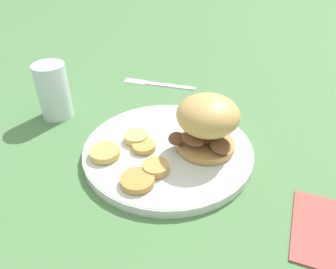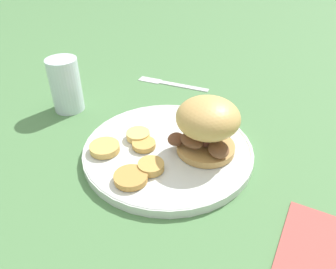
{
  "view_description": "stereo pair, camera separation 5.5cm",
  "coord_description": "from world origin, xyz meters",
  "views": [
    {
      "loc": [
        0.06,
        0.45,
        0.36
      ],
      "look_at": [
        0.0,
        0.0,
        0.04
      ],
      "focal_mm": 35.0,
      "sensor_mm": 36.0,
      "label": 1
    },
    {
      "loc": [
        0.01,
        0.45,
        0.36
      ],
      "look_at": [
        0.0,
        0.0,
        0.04
      ],
      "focal_mm": 35.0,
      "sensor_mm": 36.0,
      "label": 2
    }
  ],
  "objects": [
    {
      "name": "napkin",
      "position": [
        -0.18,
        0.2,
        0.0
      ],
      "size": [
        0.14,
        0.15,
        0.01
      ],
      "primitive_type": "cube",
      "rotation": [
        0.0,
        0.0,
        4.21
      ],
      "color": "#B24C47",
      "rests_on": "ground_plane"
    },
    {
      "name": "ground_plane",
      "position": [
        0.0,
        0.0,
        0.0
      ],
      "size": [
        4.0,
        4.0,
        0.0
      ],
      "primitive_type": "plane",
      "color": "#4C7A47"
    },
    {
      "name": "fork",
      "position": [
        -0.01,
        -0.27,
        0.0
      ],
      "size": [
        0.17,
        0.09,
        0.0
      ],
      "color": "silver",
      "rests_on": "ground_plane"
    },
    {
      "name": "potato_round_3",
      "position": [
        0.11,
        0.01,
        0.02
      ],
      "size": [
        0.05,
        0.05,
        0.01
      ],
      "primitive_type": "cylinder",
      "color": "tan",
      "rests_on": "dinner_plate"
    },
    {
      "name": "potato_round_2",
      "position": [
        0.06,
        0.08,
        0.02
      ],
      "size": [
        0.05,
        0.05,
        0.01
      ],
      "primitive_type": "cylinder",
      "color": "#BC8942",
      "rests_on": "dinner_plate"
    },
    {
      "name": "potato_round_4",
      "position": [
        0.05,
        -0.03,
        0.02
      ],
      "size": [
        0.04,
        0.04,
        0.01
      ],
      "primitive_type": "cylinder",
      "color": "#DBB766",
      "rests_on": "dinner_plate"
    },
    {
      "name": "sandwich",
      "position": [
        -0.06,
        0.01,
        0.07
      ],
      "size": [
        0.12,
        0.1,
        0.1
      ],
      "color": "tan",
      "rests_on": "dinner_plate"
    },
    {
      "name": "drinking_glass",
      "position": [
        0.21,
        -0.16,
        0.06
      ],
      "size": [
        0.06,
        0.06,
        0.11
      ],
      "color": "silver",
      "rests_on": "ground_plane"
    },
    {
      "name": "potato_round_0",
      "position": [
        0.04,
        -0.0,
        0.02
      ],
      "size": [
        0.04,
        0.04,
        0.01
      ],
      "primitive_type": "cylinder",
      "color": "tan",
      "rests_on": "dinner_plate"
    },
    {
      "name": "potato_round_1",
      "position": [
        0.03,
        0.06,
        0.02
      ],
      "size": [
        0.04,
        0.04,
        0.01
      ],
      "primitive_type": "cylinder",
      "color": "tan",
      "rests_on": "dinner_plate"
    },
    {
      "name": "dinner_plate",
      "position": [
        0.0,
        0.0,
        0.01
      ],
      "size": [
        0.29,
        0.29,
        0.02
      ],
      "color": "silver",
      "rests_on": "ground_plane"
    }
  ]
}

